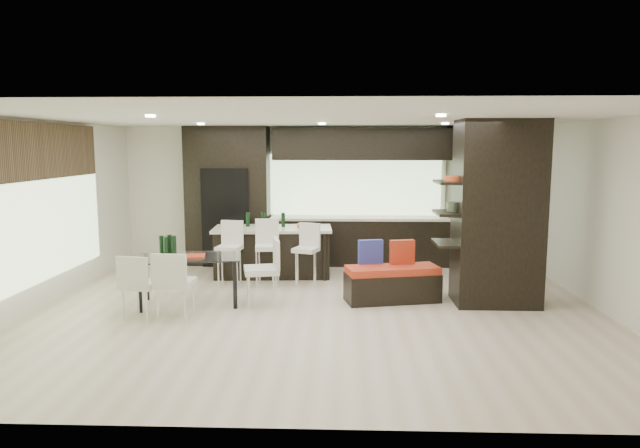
{
  "coord_description": "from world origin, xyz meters",
  "views": [
    {
      "loc": [
        0.31,
        -7.93,
        2.33
      ],
      "look_at": [
        0.0,
        0.6,
        1.15
      ],
      "focal_mm": 32.0,
      "sensor_mm": 36.0,
      "label": 1
    }
  ],
  "objects_px": {
    "stool_left": "(229,260)",
    "dining_table": "(190,281)",
    "chair_near": "(175,288)",
    "chair_end": "(261,275)",
    "stool_right": "(306,261)",
    "chair_far": "(142,289)",
    "stool_mid": "(267,259)",
    "kitchen_island": "(273,252)",
    "floor_vase": "(466,254)",
    "bench": "(392,284)"
  },
  "relations": [
    {
      "from": "stool_left",
      "to": "dining_table",
      "type": "distance_m",
      "value": 1.24
    },
    {
      "from": "chair_near",
      "to": "chair_end",
      "type": "relative_size",
      "value": 0.96
    },
    {
      "from": "stool_right",
      "to": "chair_far",
      "type": "bearing_deg",
      "value": -117.96
    },
    {
      "from": "dining_table",
      "to": "chair_end",
      "type": "height_order",
      "value": "chair_end"
    },
    {
      "from": "stool_mid",
      "to": "chair_far",
      "type": "bearing_deg",
      "value": -135.35
    },
    {
      "from": "kitchen_island",
      "to": "dining_table",
      "type": "distance_m",
      "value": 2.17
    },
    {
      "from": "stool_left",
      "to": "stool_mid",
      "type": "xyz_separation_m",
      "value": [
        0.64,
        -0.01,
        0.01
      ]
    },
    {
      "from": "stool_mid",
      "to": "chair_near",
      "type": "distance_m",
      "value": 2.15
    },
    {
      "from": "floor_vase",
      "to": "stool_right",
      "type": "bearing_deg",
      "value": 172.53
    },
    {
      "from": "kitchen_island",
      "to": "stool_left",
      "type": "xyz_separation_m",
      "value": [
        -0.64,
        -0.74,
        -0.0
      ]
    },
    {
      "from": "stool_mid",
      "to": "dining_table",
      "type": "bearing_deg",
      "value": -138.11
    },
    {
      "from": "dining_table",
      "to": "chair_far",
      "type": "bearing_deg",
      "value": -133.51
    },
    {
      "from": "floor_vase",
      "to": "chair_far",
      "type": "relative_size",
      "value": 1.5
    },
    {
      "from": "stool_left",
      "to": "chair_far",
      "type": "distance_m",
      "value": 2.07
    },
    {
      "from": "stool_right",
      "to": "stool_mid",
      "type": "bearing_deg",
      "value": -159.02
    },
    {
      "from": "stool_mid",
      "to": "chair_near",
      "type": "relative_size",
      "value": 1.03
    },
    {
      "from": "stool_left",
      "to": "stool_right",
      "type": "xyz_separation_m",
      "value": [
        1.28,
        0.01,
        -0.01
      ]
    },
    {
      "from": "kitchen_island",
      "to": "stool_right",
      "type": "bearing_deg",
      "value": -52.31
    },
    {
      "from": "stool_mid",
      "to": "stool_right",
      "type": "relative_size",
      "value": 1.06
    },
    {
      "from": "floor_vase",
      "to": "chair_near",
      "type": "bearing_deg",
      "value": -159.42
    },
    {
      "from": "floor_vase",
      "to": "chair_near",
      "type": "height_order",
      "value": "floor_vase"
    },
    {
      "from": "chair_far",
      "to": "stool_left",
      "type": "bearing_deg",
      "value": 78.9
    },
    {
      "from": "bench",
      "to": "dining_table",
      "type": "xyz_separation_m",
      "value": [
        -3.0,
        -0.27,
        0.09
      ]
    },
    {
      "from": "stool_left",
      "to": "chair_end",
      "type": "distance_m",
      "value": 1.37
    },
    {
      "from": "chair_near",
      "to": "chair_far",
      "type": "xyz_separation_m",
      "value": [
        -0.46,
        0.01,
        -0.02
      ]
    },
    {
      "from": "chair_far",
      "to": "dining_table",
      "type": "bearing_deg",
      "value": 69.61
    },
    {
      "from": "stool_left",
      "to": "dining_table",
      "type": "relative_size",
      "value": 0.59
    },
    {
      "from": "chair_near",
      "to": "chair_far",
      "type": "distance_m",
      "value": 0.46
    },
    {
      "from": "kitchen_island",
      "to": "dining_table",
      "type": "xyz_separation_m",
      "value": [
        -1.0,
        -1.92,
        -0.08
      ]
    },
    {
      "from": "kitchen_island",
      "to": "floor_vase",
      "type": "xyz_separation_m",
      "value": [
        3.21,
        -1.07,
        0.18
      ]
    },
    {
      "from": "chair_near",
      "to": "chair_end",
      "type": "distance_m",
      "value": 1.29
    },
    {
      "from": "kitchen_island",
      "to": "stool_mid",
      "type": "height_order",
      "value": "stool_mid"
    },
    {
      "from": "chair_far",
      "to": "stool_mid",
      "type": "bearing_deg",
      "value": 64.62
    },
    {
      "from": "bench",
      "to": "floor_vase",
      "type": "relative_size",
      "value": 1.12
    },
    {
      "from": "dining_table",
      "to": "chair_near",
      "type": "bearing_deg",
      "value": -100.75
    },
    {
      "from": "stool_mid",
      "to": "chair_far",
      "type": "xyz_separation_m",
      "value": [
        -1.47,
        -1.89,
        -0.04
      ]
    },
    {
      "from": "stool_right",
      "to": "chair_near",
      "type": "bearing_deg",
      "value": -110.72
    },
    {
      "from": "chair_far",
      "to": "kitchen_island",
      "type": "bearing_deg",
      "value": 73.33
    },
    {
      "from": "kitchen_island",
      "to": "chair_far",
      "type": "bearing_deg",
      "value": -122.47
    },
    {
      "from": "chair_end",
      "to": "floor_vase",
      "type": "bearing_deg",
      "value": -87.21
    },
    {
      "from": "kitchen_island",
      "to": "stool_right",
      "type": "distance_m",
      "value": 0.98
    },
    {
      "from": "bench",
      "to": "chair_end",
      "type": "relative_size",
      "value": 1.54
    },
    {
      "from": "dining_table",
      "to": "floor_vase",
      "type": "bearing_deg",
      "value": 0.67
    },
    {
      "from": "kitchen_island",
      "to": "chair_near",
      "type": "xyz_separation_m",
      "value": [
        -1.0,
        -2.65,
        -0.0
      ]
    },
    {
      "from": "kitchen_island",
      "to": "chair_far",
      "type": "relative_size",
      "value": 2.54
    },
    {
      "from": "stool_left",
      "to": "stool_mid",
      "type": "height_order",
      "value": "stool_mid"
    },
    {
      "from": "chair_near",
      "to": "chair_end",
      "type": "height_order",
      "value": "chair_end"
    },
    {
      "from": "chair_far",
      "to": "floor_vase",
      "type": "bearing_deg",
      "value": 30.93
    },
    {
      "from": "chair_near",
      "to": "kitchen_island",
      "type": "bearing_deg",
      "value": 72.23
    },
    {
      "from": "stool_mid",
      "to": "stool_left",
      "type": "bearing_deg",
      "value": 171.91
    }
  ]
}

